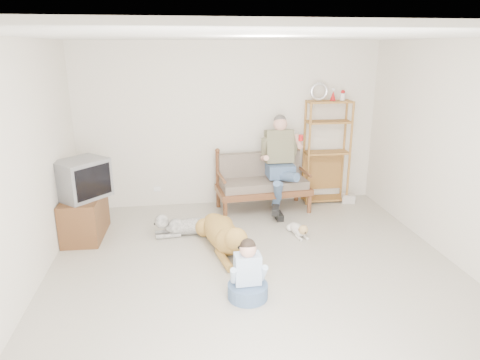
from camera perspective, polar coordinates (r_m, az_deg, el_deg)
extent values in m
plane|color=beige|center=(5.06, 2.73, -13.63)|extent=(5.50, 5.50, 0.00)
plane|color=white|center=(4.34, 3.26, 18.62)|extent=(5.50, 5.50, 0.00)
plane|color=silver|center=(7.16, -1.35, 7.30)|extent=(5.00, 0.00, 5.00)
plane|color=silver|center=(2.14, 18.37, -19.59)|extent=(5.00, 0.00, 5.00)
plane|color=silver|center=(4.72, -28.30, -0.15)|extent=(0.00, 5.50, 5.50)
plane|color=silver|center=(5.56, 29.14, 2.12)|extent=(0.00, 5.50, 5.50)
cube|color=brown|center=(7.04, 3.11, -1.31)|extent=(1.55, 0.82, 0.10)
cube|color=#6F6055|center=(7.01, 3.12, -0.42)|extent=(1.43, 0.71, 0.13)
cube|color=#6F6055|center=(7.16, 2.78, 1.95)|extent=(1.39, 0.24, 0.45)
cylinder|color=brown|center=(7.17, 2.71, 3.62)|extent=(1.40, 0.17, 0.05)
cylinder|color=brown|center=(6.73, -2.28, -4.01)|extent=(0.07, 0.07, 0.30)
cylinder|color=brown|center=(7.19, -2.83, 0.13)|extent=(0.07, 0.07, 0.95)
cylinder|color=brown|center=(7.01, 9.20, -3.35)|extent=(0.07, 0.07, 0.30)
cylinder|color=brown|center=(7.45, 7.96, 0.60)|extent=(0.07, 0.07, 0.95)
cube|color=slate|center=(7.01, 5.36, 1.32)|extent=(0.43, 0.41, 0.21)
cube|color=#747151|center=(7.02, 5.24, 4.50)|extent=(0.45, 0.31, 0.56)
sphere|color=#D99C87|center=(6.91, 5.39, 7.46)|extent=(0.22, 0.22, 0.22)
sphere|color=#524D49|center=(6.92, 5.35, 7.84)|extent=(0.20, 0.20, 0.20)
cylinder|color=#B01214|center=(6.83, 8.11, 5.60)|extent=(0.07, 0.07, 0.10)
cube|color=#AB6C35|center=(7.30, 11.89, 10.18)|extent=(0.74, 0.30, 0.03)
torus|color=silver|center=(7.21, 10.49, 11.50)|extent=(0.30, 0.05, 0.30)
cone|color=#B01214|center=(7.30, 12.30, 10.91)|extent=(0.10, 0.10, 0.16)
cylinder|color=#AB6C35|center=(7.20, 9.15, 3.28)|extent=(0.04, 0.04, 1.75)
cylinder|color=#AB6C35|center=(7.46, 8.52, 3.81)|extent=(0.04, 0.04, 1.75)
cylinder|color=#AB6C35|center=(7.45, 14.45, 3.42)|extent=(0.04, 0.04, 1.75)
cylinder|color=#AB6C35|center=(7.70, 13.66, 3.93)|extent=(0.04, 0.04, 1.75)
cube|color=silver|center=(7.69, 14.23, -2.40)|extent=(0.25, 0.21, 0.14)
cube|color=brown|center=(6.46, -19.98, -4.61)|extent=(0.54, 0.92, 0.60)
cube|color=brown|center=(6.32, -22.49, -5.40)|extent=(0.04, 0.40, 0.50)
cube|color=brown|center=(6.72, -21.64, -3.97)|extent=(0.04, 0.40, 0.50)
cube|color=slate|center=(6.26, -20.37, 0.16)|extent=(0.82, 0.82, 0.54)
cube|color=black|center=(6.05, -18.95, -0.25)|extent=(0.39, 0.41, 0.43)
cube|color=white|center=(7.37, -10.97, -1.17)|extent=(0.12, 0.02, 0.08)
ellipsoid|color=#C19243|center=(5.87, -2.53, -7.00)|extent=(0.62, 1.21, 0.36)
sphere|color=#C19243|center=(5.56, -1.48, -8.17)|extent=(0.36, 0.36, 0.36)
sphere|color=#C19243|center=(5.25, -0.52, -7.91)|extent=(0.29, 0.29, 0.29)
ellipsoid|color=#C19243|center=(5.15, -0.05, -8.78)|extent=(0.16, 0.22, 0.11)
cylinder|color=#C19243|center=(6.42, -4.03, -5.87)|extent=(0.29, 0.43, 0.06)
ellipsoid|color=#C19243|center=(5.24, -1.67, -7.94)|extent=(0.08, 0.10, 0.14)
ellipsoid|color=#C19243|center=(5.30, 0.42, -7.63)|extent=(0.08, 0.10, 0.14)
ellipsoid|color=white|center=(6.26, -6.39, -6.12)|extent=(0.81, 0.34, 0.24)
sphere|color=white|center=(6.24, -8.55, -6.16)|extent=(0.24, 0.24, 0.24)
sphere|color=white|center=(6.18, -10.40, -5.44)|extent=(0.20, 0.20, 0.20)
ellipsoid|color=white|center=(6.19, -11.24, -5.68)|extent=(0.15, 0.10, 0.08)
cylinder|color=white|center=(6.35, -2.84, -6.39)|extent=(0.30, 0.17, 0.04)
ellipsoid|color=white|center=(6.25, -10.26, -5.18)|extent=(0.07, 0.05, 0.10)
ellipsoid|color=white|center=(6.12, -10.17, -5.68)|extent=(0.07, 0.05, 0.10)
ellipsoid|color=silver|center=(6.29, 7.61, -6.49)|extent=(0.22, 0.39, 0.15)
sphere|color=silver|center=(6.20, 8.05, -6.80)|extent=(0.15, 0.15, 0.15)
sphere|color=tan|center=(6.10, 8.44, -6.59)|extent=(0.13, 0.13, 0.13)
ellipsoid|color=tan|center=(6.05, 8.68, -6.93)|extent=(0.07, 0.10, 0.05)
cylinder|color=silver|center=(6.47, 6.90, -6.22)|extent=(0.09, 0.14, 0.02)
cone|color=tan|center=(6.07, 8.01, -6.26)|extent=(0.04, 0.04, 0.05)
cone|color=tan|center=(6.11, 8.80, -6.14)|extent=(0.04, 0.04, 0.05)
torus|color=#B01214|center=(6.11, 8.36, -6.61)|extent=(0.13, 0.13, 0.02)
cylinder|color=slate|center=(4.77, 1.04, -14.55)|extent=(0.44, 0.44, 0.16)
cube|color=silver|center=(4.66, 1.02, -11.73)|extent=(0.28, 0.19, 0.34)
sphere|color=#D99C87|center=(4.53, 1.07, -9.22)|extent=(0.18, 0.18, 0.18)
sphere|color=black|center=(4.53, 1.05, -8.83)|extent=(0.17, 0.17, 0.17)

